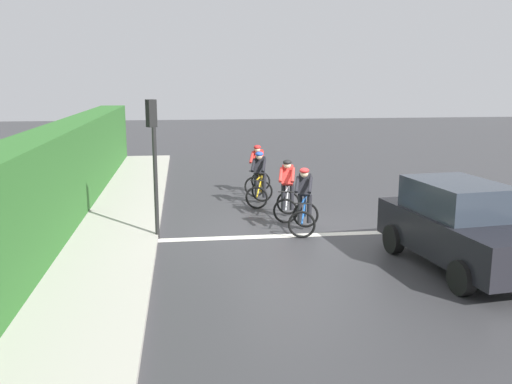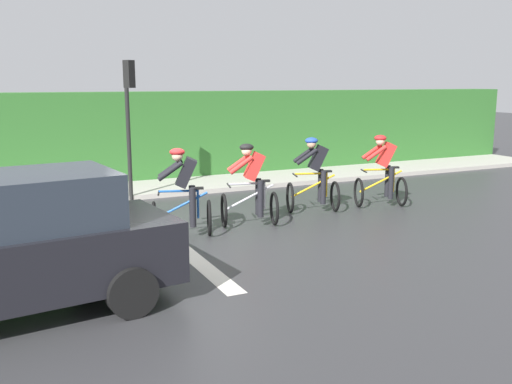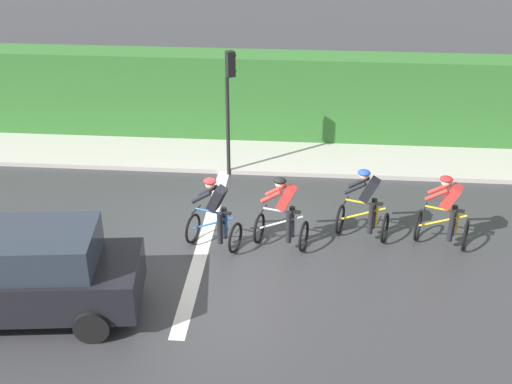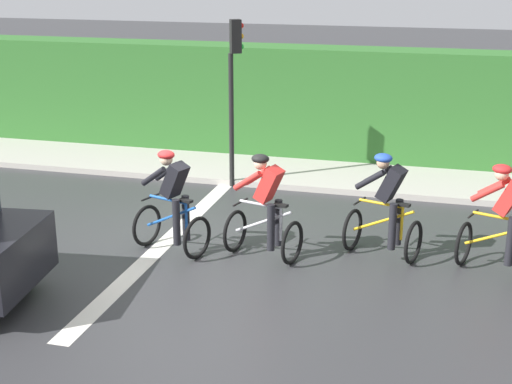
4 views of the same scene
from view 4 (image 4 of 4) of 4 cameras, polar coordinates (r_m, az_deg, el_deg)
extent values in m
plane|color=#333335|center=(12.17, -5.19, -4.07)|extent=(80.00, 80.00, 0.00)
cube|color=#ADA89E|center=(16.02, 7.38, 1.47)|extent=(2.80, 24.11, 0.12)
cube|color=gray|center=(16.80, 7.85, 3.23)|extent=(0.44, 24.11, 0.69)
cube|color=#2D6628|center=(16.89, 8.12, 6.55)|extent=(1.10, 24.11, 2.56)
cube|color=silver|center=(12.31, -6.98, -3.86)|extent=(7.00, 0.30, 0.01)
torus|color=black|center=(11.68, 15.69, -3.85)|extent=(0.66, 0.28, 0.68)
cylinder|color=gold|center=(11.46, 18.20, -3.17)|extent=(0.37, 0.95, 0.51)
cylinder|color=gold|center=(11.38, 18.08, -1.83)|extent=(0.28, 0.69, 0.04)
cylinder|color=black|center=(11.49, 16.38, -1.62)|extent=(0.41, 0.17, 0.03)
cube|color=red|center=(11.24, 18.99, -0.31)|extent=(0.42, 0.49, 0.57)
sphere|color=beige|center=(11.19, 18.40, 1.34)|extent=(0.20, 0.20, 0.20)
ellipsoid|color=red|center=(11.17, 18.44, 1.68)|extent=(0.32, 0.34, 0.14)
cylinder|color=black|center=(11.31, 19.00, -3.63)|extent=(0.12, 0.12, 0.74)
cylinder|color=red|center=(11.15, 17.39, 0.00)|extent=(0.24, 0.48, 0.37)
cylinder|color=red|center=(11.44, 17.87, 0.40)|extent=(0.24, 0.48, 0.37)
torus|color=black|center=(11.91, 7.44, -2.90)|extent=(0.67, 0.26, 0.68)
torus|color=black|center=(11.55, 12.02, -3.81)|extent=(0.67, 0.26, 0.68)
cylinder|color=gold|center=(11.63, 9.76, -2.20)|extent=(0.33, 0.96, 0.51)
cylinder|color=gold|center=(11.52, 11.16, -2.35)|extent=(0.04, 0.04, 0.55)
cylinder|color=gold|center=(11.56, 9.60, -0.87)|extent=(0.25, 0.70, 0.04)
cube|color=black|center=(11.42, 11.25, -0.96)|extent=(0.16, 0.24, 0.04)
cylinder|color=black|center=(11.70, 7.98, -0.70)|extent=(0.41, 0.15, 0.03)
cube|color=black|center=(11.40, 10.39, 0.64)|extent=(0.41, 0.48, 0.57)
sphere|color=tan|center=(11.37, 9.76, 2.26)|extent=(0.20, 0.20, 0.20)
ellipsoid|color=#264CB2|center=(11.35, 9.78, 2.60)|extent=(0.31, 0.34, 0.14)
cylinder|color=black|center=(11.46, 10.46, -2.64)|extent=(0.12, 0.12, 0.74)
cylinder|color=black|center=(11.67, 10.90, -2.29)|extent=(0.12, 0.12, 0.74)
cylinder|color=black|center=(11.35, 8.77, 0.93)|extent=(0.23, 0.48, 0.37)
cylinder|color=black|center=(11.63, 9.41, 1.31)|extent=(0.23, 0.48, 0.37)
torus|color=black|center=(11.76, -1.62, -3.02)|extent=(0.67, 0.23, 0.68)
torus|color=black|center=(11.29, 2.81, -3.93)|extent=(0.67, 0.23, 0.68)
cylinder|color=silver|center=(11.43, 0.55, -2.30)|extent=(0.29, 0.97, 0.51)
cylinder|color=silver|center=(11.28, 1.90, -2.44)|extent=(0.04, 0.04, 0.55)
cylinder|color=silver|center=(11.36, 0.33, -0.95)|extent=(0.22, 0.70, 0.04)
cube|color=black|center=(11.18, 1.92, -1.03)|extent=(0.15, 0.24, 0.04)
cylinder|color=black|center=(11.54, -1.21, -0.79)|extent=(0.41, 0.14, 0.03)
cube|color=red|center=(11.18, 1.01, 0.60)|extent=(0.39, 0.47, 0.57)
sphere|color=beige|center=(11.17, 0.33, 2.23)|extent=(0.20, 0.20, 0.20)
ellipsoid|color=black|center=(11.15, 0.34, 2.58)|extent=(0.30, 0.33, 0.14)
cylinder|color=black|center=(11.24, 1.15, -2.74)|extent=(0.12, 0.12, 0.74)
cylinder|color=black|center=(11.44, 1.73, -2.38)|extent=(0.12, 0.12, 0.74)
cylinder|color=red|center=(11.17, -0.66, 0.87)|extent=(0.21, 0.48, 0.37)
cylinder|color=red|center=(11.44, 0.15, 1.27)|extent=(0.21, 0.48, 0.37)
torus|color=black|center=(12.12, -8.40, -2.56)|extent=(0.67, 0.26, 0.68)
torus|color=black|center=(11.51, -4.55, -3.54)|extent=(0.67, 0.26, 0.68)
cylinder|color=#1E59B2|center=(11.72, -6.57, -1.90)|extent=(0.34, 0.95, 0.51)
cylinder|color=#1E59B2|center=(11.53, -5.39, -2.06)|extent=(0.04, 0.04, 0.55)
cylinder|color=#1E59B2|center=(11.66, -6.81, -0.58)|extent=(0.26, 0.69, 0.04)
cube|color=black|center=(11.44, -5.43, -0.67)|extent=(0.16, 0.24, 0.04)
cylinder|color=black|center=(11.89, -8.13, -0.40)|extent=(0.41, 0.16, 0.03)
cube|color=black|center=(11.47, -6.28, 0.93)|extent=(0.41, 0.48, 0.57)
sphere|color=beige|center=(11.48, -6.93, 2.53)|extent=(0.20, 0.20, 0.20)
ellipsoid|color=red|center=(11.46, -6.94, 2.87)|extent=(0.31, 0.34, 0.14)
cylinder|color=black|center=(11.52, -6.15, -2.34)|extent=(0.12, 0.12, 0.74)
cylinder|color=black|center=(11.69, -5.42, -2.00)|extent=(0.12, 0.12, 0.74)
cylinder|color=black|center=(11.51, -7.89, 1.21)|extent=(0.23, 0.48, 0.37)
cylinder|color=black|center=(11.75, -6.88, 1.59)|extent=(0.23, 0.48, 0.37)
cylinder|color=black|center=(11.34, -18.62, -4.91)|extent=(0.29, 0.66, 0.64)
cylinder|color=black|center=(14.85, -1.91, 5.46)|extent=(0.10, 0.10, 2.70)
cube|color=black|center=(14.61, -1.59, 11.89)|extent=(0.27, 0.27, 0.64)
sphere|color=red|center=(14.61, -1.16, 12.69)|extent=(0.11, 0.11, 0.11)
sphere|color=orange|center=(14.63, -1.16, 11.91)|extent=(0.11, 0.11, 0.11)
sphere|color=green|center=(14.65, -1.15, 11.13)|extent=(0.11, 0.11, 0.11)
camera|label=1|loc=(21.96, -38.88, 12.15)|focal=39.30mm
camera|label=2|loc=(7.51, -69.20, -6.74)|focal=39.86mm
camera|label=3|loc=(4.49, -130.79, 37.49)|focal=46.63mm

